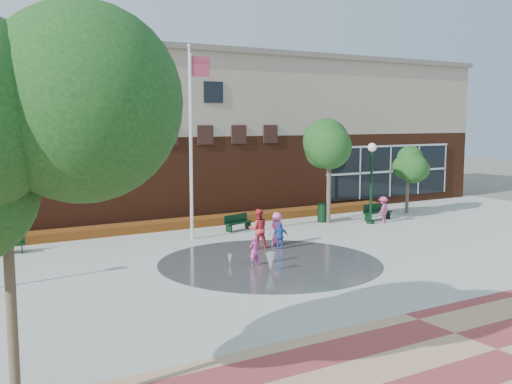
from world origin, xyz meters
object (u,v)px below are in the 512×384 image
flagpole_right (191,132)px  bench_left (4,248)px  trash_can (323,213)px  tree_big_left (3,144)px  flagpole_left (192,138)px  child_splash (254,251)px

flagpole_right → bench_left: flagpole_right is taller
trash_can → tree_big_left: tree_big_left is taller
flagpole_left → flagpole_right: bearing=79.9°
flagpole_right → tree_big_left: 16.64m
tree_big_left → flagpole_left: bearing=54.0°
child_splash → trash_can: bearing=-151.6°
bench_left → child_splash: child_splash is taller
bench_left → trash_can: 15.63m
tree_big_left → child_splash: (9.50, 7.68, -4.38)m
bench_left → tree_big_left: bearing=-87.9°
tree_big_left → child_splash: tree_big_left is taller
flagpole_right → tree_big_left: bearing=-121.1°
bench_left → flagpole_right: bearing=2.3°
trash_can → tree_big_left: (-17.52, -14.04, 4.44)m
flagpole_right → child_splash: bearing=-87.5°
flagpole_left → flagpole_right: 0.34m
flagpole_left → bench_left: flagpole_left is taller
tree_big_left → trash_can: bearing=38.7°
flagpole_left → bench_left: (-7.75, 1.22, -4.33)m
flagpole_left → trash_can: bearing=11.2°
flagpole_right → tree_big_left: size_ratio=1.25×
flagpole_left → trash_can: (7.86, 0.77, -4.08)m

